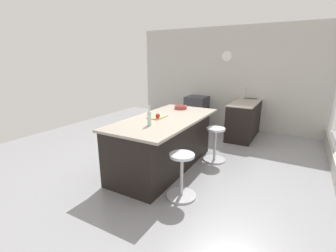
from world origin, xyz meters
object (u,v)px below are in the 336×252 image
Objects in this scene: oven_range at (197,111)px; stool_by_window at (215,145)px; stool_middle at (182,177)px; fruit_bowl at (181,107)px; apple_red at (158,116)px; water_bottle at (149,118)px; cutting_board at (157,117)px; kitchen_island at (163,142)px.

oven_range is 2.64m from stool_by_window.
stool_by_window is 1.00× the size of stool_middle.
stool_middle is 2.64× the size of fruit_bowl.
apple_red reaches higher than oven_range.
oven_range is at bearing -169.24° from water_bottle.
fruit_bowl is at bearing -152.72° from stool_middle.
fruit_bowl reaches higher than stool_middle.
fruit_bowl is (-0.87, 0.03, 0.03)m from cutting_board.
apple_red is at bearing 2.61° from fruit_bowl.
kitchen_island is at bearing -44.98° from stool_by_window.
stool_middle is 1.03m from water_bottle.
stool_by_window and stool_middle have the same top height.
cutting_board is at bearing -161.28° from water_bottle.
cutting_board reaches higher than stool_by_window.
oven_range reaches higher than stool_middle.
cutting_board is (0.04, -0.10, 0.48)m from kitchen_island.
cutting_board is 0.14m from apple_red.
kitchen_island is at bearing -172.62° from water_bottle.
water_bottle reaches higher than apple_red.
apple_red is at bearing 35.97° from cutting_board.
kitchen_island is 0.49m from cutting_board.
stool_by_window is 1.49m from stool_middle.
oven_range is 2.30m from fruit_bowl.
water_bottle is (1.29, -0.67, 0.76)m from stool_by_window.
stool_middle is at bearing 0.00° from stool_by_window.
water_bottle is at bearing 7.38° from kitchen_island.
apple_red is at bearing -127.92° from stool_middle.
stool_middle is at bearing 27.28° from fruit_bowl.
fruit_bowl is at bearing -174.18° from water_bottle.
kitchen_island is 0.98m from fruit_bowl.
apple_red is at bearing -40.86° from stool_by_window.
water_bottle is at bearing -27.49° from stool_by_window.
water_bottle reaches higher than oven_range.
oven_range is at bearing -166.17° from fruit_bowl.
kitchen_island is 3.48× the size of stool_by_window.
cutting_board is at bearing -68.41° from kitchen_island.
oven_range is 1.31× the size of stool_by_window.
kitchen_island is 7.52× the size of water_bottle.
apple_red reaches higher than kitchen_island.
water_bottle is (0.51, 0.17, 0.11)m from cutting_board.
oven_range is at bearing -169.58° from apple_red.
kitchen_island is 9.18× the size of fruit_bowl.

